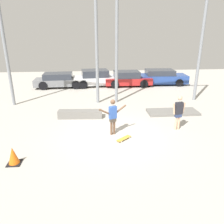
% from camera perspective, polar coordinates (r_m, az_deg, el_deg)
% --- Properties ---
extents(ground_plane, '(36.00, 36.00, 0.00)m').
position_cam_1_polar(ground_plane, '(10.06, 0.73, -6.15)').
color(ground_plane, '#B2ADA3').
extents(skateboarder, '(1.30, 0.59, 1.68)m').
position_cam_1_polar(skateboarder, '(9.82, 0.22, -0.74)').
color(skateboarder, brown).
rests_on(skateboarder, ground_plane).
extents(skateboard, '(0.73, 0.66, 0.08)m').
position_cam_1_polar(skateboard, '(9.67, 3.11, -6.90)').
color(skateboard, gold).
rests_on(skateboard, ground_plane).
extents(grind_box, '(2.43, 0.68, 0.43)m').
position_cam_1_polar(grind_box, '(12.14, -8.32, -0.55)').
color(grind_box, slate).
rests_on(grind_box, ground_plane).
extents(manual_pad, '(2.94, 1.22, 0.13)m').
position_cam_1_polar(manual_pad, '(13.26, 15.54, 0.01)').
color(manual_pad, slate).
rests_on(manual_pad, ground_plane).
extents(canopy_support_left, '(5.67, 0.20, 6.53)m').
position_cam_1_polar(canopy_support_left, '(14.31, -15.61, 17.35)').
color(canopy_support_left, gray).
rests_on(canopy_support_left, ground_plane).
extents(canopy_support_right, '(5.67, 0.20, 6.53)m').
position_cam_1_polar(canopy_support_right, '(14.75, 12.39, 17.66)').
color(canopy_support_right, gray).
rests_on(canopy_support_right, ground_plane).
extents(parked_car_grey, '(4.35, 1.98, 1.22)m').
position_cam_1_polar(parked_car_grey, '(19.38, -13.46, 8.08)').
color(parked_car_grey, slate).
rests_on(parked_car_grey, ground_plane).
extents(parked_car_white, '(4.22, 2.29, 1.40)m').
position_cam_1_polar(parked_car_white, '(19.39, -4.11, 8.81)').
color(parked_car_white, white).
rests_on(parked_car_white, ground_plane).
extents(parked_car_red, '(4.03, 1.91, 1.29)m').
position_cam_1_polar(parked_car_red, '(19.40, 4.08, 8.66)').
color(parked_car_red, red).
rests_on(parked_car_red, ground_plane).
extents(parked_car_blue, '(4.54, 2.19, 1.32)m').
position_cam_1_polar(parked_car_blue, '(20.43, 12.67, 8.87)').
color(parked_car_blue, '#284793').
rests_on(parked_car_blue, ground_plane).
extents(bystander, '(0.67, 0.24, 1.70)m').
position_cam_1_polar(bystander, '(10.78, 17.02, 0.29)').
color(bystander, '#DBAD89').
rests_on(bystander, ground_plane).
extents(traffic_cone, '(0.48, 0.48, 0.65)m').
position_cam_1_polar(traffic_cone, '(8.65, -24.40, -10.38)').
color(traffic_cone, black).
rests_on(traffic_cone, ground_plane).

